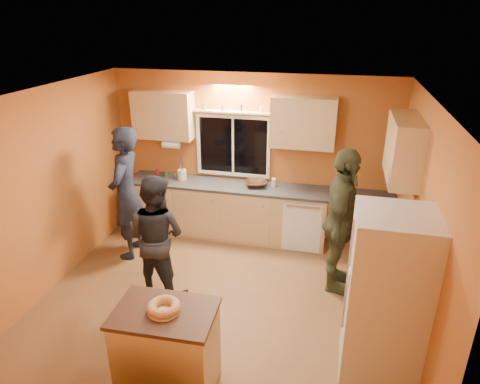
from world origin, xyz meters
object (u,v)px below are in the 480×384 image
(refrigerator, at_px, (385,299))
(person_right, at_px, (341,222))
(person_center, at_px, (156,236))
(person_left, at_px, (126,194))
(island, at_px, (167,349))

(refrigerator, height_order, person_right, person_right)
(person_center, xyz_separation_m, person_right, (2.25, 0.64, 0.15))
(person_left, xyz_separation_m, person_center, (0.81, -0.81, -0.17))
(person_left, bearing_deg, person_right, 78.78)
(island, bearing_deg, person_center, 114.32)
(island, bearing_deg, person_right, 51.51)
(refrigerator, bearing_deg, person_center, 163.85)
(person_left, relative_size, person_center, 1.20)
(island, xyz_separation_m, person_left, (-1.52, 2.25, 0.53))
(refrigerator, relative_size, person_right, 0.93)
(person_center, bearing_deg, person_left, -34.24)
(person_center, bearing_deg, person_right, -153.24)
(person_center, bearing_deg, refrigerator, 174.81)
(refrigerator, xyz_separation_m, person_left, (-3.50, 1.59, 0.09))
(person_left, height_order, person_center, person_left)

